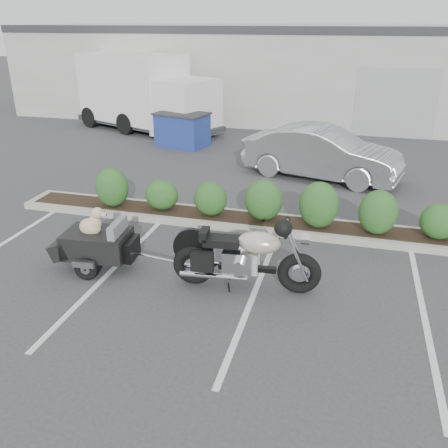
% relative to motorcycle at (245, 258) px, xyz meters
% --- Properties ---
extents(ground, '(90.00, 90.00, 0.00)m').
position_rel_motorcycle_xyz_m(ground, '(-1.00, 0.49, -0.58)').
color(ground, '#38383A').
rests_on(ground, ground).
extents(planter_kerb, '(12.00, 1.00, 0.15)m').
position_rel_motorcycle_xyz_m(planter_kerb, '(-0.00, 2.69, -0.51)').
color(planter_kerb, '#9E9E93').
rests_on(planter_kerb, ground).
extents(building, '(26.00, 10.00, 4.00)m').
position_rel_motorcycle_xyz_m(building, '(-1.00, 17.49, 1.42)').
color(building, '#9EA099').
rests_on(building, ground).
extents(motorcycle, '(2.54, 0.91, 1.46)m').
position_rel_motorcycle_xyz_m(motorcycle, '(0.00, 0.00, 0.00)').
color(motorcycle, black).
rests_on(motorcycle, ground).
extents(pet_trailer, '(2.04, 1.15, 1.21)m').
position_rel_motorcycle_xyz_m(pet_trailer, '(-2.79, 0.02, -0.07)').
color(pet_trailer, black).
rests_on(pet_trailer, ground).
extents(sedan, '(4.69, 2.61, 1.47)m').
position_rel_motorcycle_xyz_m(sedan, '(0.74, 6.59, 0.15)').
color(sedan, silver).
rests_on(sedan, ground).
extents(dumpster, '(2.05, 1.63, 1.19)m').
position_rel_motorcycle_xyz_m(dumpster, '(-4.40, 9.11, 0.02)').
color(dumpster, navy).
rests_on(dumpster, ground).
extents(delivery_truck, '(6.81, 4.41, 2.98)m').
position_rel_motorcycle_xyz_m(delivery_truck, '(-6.67, 11.14, 0.85)').
color(delivery_truck, silver).
rests_on(delivery_truck, ground).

